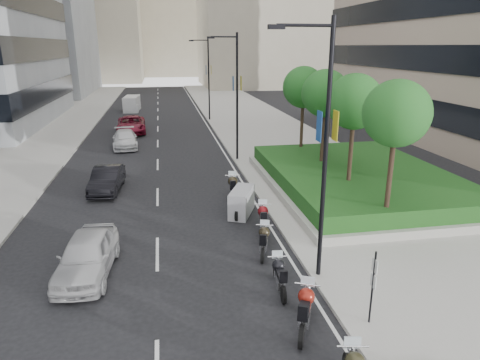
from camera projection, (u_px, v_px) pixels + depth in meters
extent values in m
plane|color=black|center=(204.00, 305.00, 13.98)|extent=(160.00, 160.00, 0.00)
cube|color=#9E9B93|center=(262.00, 128.00, 43.66)|extent=(10.00, 100.00, 0.15)
cube|color=#9E9B93|center=(44.00, 136.00, 40.05)|extent=(8.00, 100.00, 0.15)
cube|color=silver|center=(211.00, 131.00, 42.77)|extent=(0.12, 100.00, 0.01)
cube|color=silver|center=(158.00, 132.00, 41.88)|extent=(0.12, 100.00, 0.01)
cube|color=gray|center=(15.00, 3.00, 71.06)|extent=(22.00, 26.00, 30.00)
cube|color=#B7AD93|center=(82.00, 6.00, 99.64)|extent=(26.00, 24.00, 34.00)
cube|color=#B7AD93|center=(167.00, 6.00, 121.25)|extent=(30.00, 24.00, 38.00)
cube|color=#A19F95|center=(357.00, 185.00, 24.98)|extent=(10.00, 14.00, 0.40)
cube|color=#134417|center=(358.00, 175.00, 24.80)|extent=(9.40, 13.40, 0.80)
cylinder|color=#332319|center=(389.00, 181.00, 18.44)|extent=(0.22, 0.22, 4.00)
sphere|color=#1A541F|center=(397.00, 114.00, 17.57)|extent=(2.80, 2.80, 2.80)
cylinder|color=#332319|center=(350.00, 158.00, 22.19)|extent=(0.22, 0.22, 4.00)
sphere|color=#1A541F|center=(355.00, 102.00, 21.32)|extent=(2.80, 2.80, 2.80)
cylinder|color=#332319|center=(322.00, 142.00, 25.94)|extent=(0.22, 0.22, 4.00)
sphere|color=#1A541F|center=(325.00, 93.00, 25.07)|extent=(2.80, 2.80, 2.80)
cylinder|color=#332319|center=(302.00, 130.00, 29.70)|extent=(0.22, 0.22, 4.00)
sphere|color=#1A541F|center=(303.00, 87.00, 28.83)|extent=(2.80, 2.80, 2.80)
cylinder|color=black|center=(325.00, 159.00, 14.31)|extent=(0.16, 0.16, 9.00)
cylinder|color=black|center=(305.00, 25.00, 12.90)|extent=(1.80, 0.10, 0.10)
cube|color=black|center=(276.00, 27.00, 12.76)|extent=(0.50, 0.22, 0.14)
cube|color=gold|center=(335.00, 126.00, 14.03)|extent=(0.02, 0.45, 1.00)
cube|color=navy|center=(319.00, 126.00, 13.94)|extent=(0.02, 0.45, 1.00)
cylinder|color=black|center=(237.00, 99.00, 30.27)|extent=(0.16, 0.16, 9.00)
cylinder|color=black|center=(224.00, 37.00, 28.85)|extent=(1.80, 0.10, 0.10)
cube|color=black|center=(211.00, 37.00, 28.72)|extent=(0.50, 0.22, 0.14)
cube|color=gold|center=(241.00, 83.00, 29.99)|extent=(0.02, 0.45, 1.00)
cube|color=navy|center=(233.00, 83.00, 29.89)|extent=(0.02, 0.45, 1.00)
cylinder|color=black|center=(209.00, 80.00, 47.16)|extent=(0.16, 0.16, 9.00)
cylinder|color=black|center=(200.00, 40.00, 45.75)|extent=(1.80, 0.10, 0.10)
cube|color=black|center=(191.00, 41.00, 45.61)|extent=(0.50, 0.22, 0.14)
cube|color=gold|center=(211.00, 70.00, 46.88)|extent=(0.02, 0.45, 1.00)
cube|color=navy|center=(206.00, 70.00, 46.78)|extent=(0.02, 0.45, 1.00)
cylinder|color=black|center=(372.00, 290.00, 12.56)|extent=(0.06, 0.06, 2.50)
cube|color=silver|center=(375.00, 266.00, 12.32)|extent=(0.02, 0.32, 0.42)
cube|color=silver|center=(373.00, 281.00, 12.47)|extent=(0.02, 0.32, 0.42)
cylinder|color=silver|center=(353.00, 346.00, 10.37)|extent=(0.78, 0.19, 0.05)
cylinder|color=black|center=(301.00, 337.00, 11.94)|extent=(0.39, 0.66, 0.66)
cylinder|color=black|center=(307.00, 303.00, 13.52)|extent=(0.39, 0.66, 0.66)
cube|color=silver|center=(304.00, 315.00, 12.63)|extent=(0.67, 0.96, 0.45)
sphere|color=maroon|center=(306.00, 296.00, 12.83)|extent=(0.51, 0.51, 0.51)
cube|color=black|center=(304.00, 311.00, 12.23)|extent=(0.60, 0.85, 0.17)
cylinder|color=silver|center=(308.00, 284.00, 13.03)|extent=(0.74, 0.38, 0.05)
cylinder|color=black|center=(284.00, 295.00, 14.03)|extent=(0.17, 0.60, 0.59)
cylinder|color=black|center=(276.00, 272.00, 15.47)|extent=(0.17, 0.60, 0.59)
cube|color=silver|center=(280.00, 279.00, 14.66)|extent=(0.36, 0.83, 0.40)
sphere|color=black|center=(279.00, 265.00, 14.85)|extent=(0.46, 0.46, 0.46)
cube|color=black|center=(282.00, 276.00, 14.29)|extent=(0.33, 0.74, 0.15)
cylinder|color=silver|center=(278.00, 257.00, 15.03)|extent=(0.71, 0.11, 0.05)
cylinder|color=black|center=(262.00, 256.00, 16.63)|extent=(0.29, 0.61, 0.60)
cylinder|color=black|center=(265.00, 239.00, 18.09)|extent=(0.29, 0.61, 0.60)
cube|color=silver|center=(264.00, 244.00, 17.26)|extent=(0.52, 0.87, 0.40)
sphere|color=black|center=(264.00, 232.00, 17.46)|extent=(0.46, 0.46, 0.46)
cube|color=black|center=(263.00, 240.00, 16.90)|extent=(0.47, 0.77, 0.15)
cylinder|color=silver|center=(265.00, 225.00, 17.64)|extent=(0.70, 0.25, 0.05)
cylinder|color=black|center=(264.00, 233.00, 18.66)|extent=(0.24, 0.65, 0.64)
cylinder|color=black|center=(262.00, 218.00, 20.23)|extent=(0.24, 0.65, 0.64)
cube|color=silver|center=(263.00, 222.00, 19.34)|extent=(0.47, 0.92, 0.43)
sphere|color=#620D11|center=(263.00, 211.00, 19.55)|extent=(0.49, 0.49, 0.49)
cube|color=black|center=(263.00, 218.00, 18.95)|extent=(0.43, 0.81, 0.16)
cylinder|color=silver|center=(263.00, 204.00, 19.75)|extent=(0.76, 0.20, 0.05)
cylinder|color=black|center=(238.00, 215.00, 20.65)|extent=(0.37, 0.64, 0.64)
cylinder|color=black|center=(245.00, 203.00, 22.19)|extent=(0.37, 0.64, 0.64)
cube|color=gray|center=(242.00, 202.00, 21.31)|extent=(1.68, 2.35, 1.30)
cylinder|color=black|center=(233.00, 199.00, 22.70)|extent=(0.23, 0.70, 0.69)
cylinder|color=black|center=(232.00, 188.00, 24.39)|extent=(0.23, 0.70, 0.69)
cube|color=silver|center=(233.00, 191.00, 23.43)|extent=(0.47, 0.98, 0.46)
sphere|color=black|center=(233.00, 181.00, 23.66)|extent=(0.53, 0.53, 0.53)
cube|color=black|center=(233.00, 186.00, 23.01)|extent=(0.43, 0.87, 0.18)
cylinder|color=silver|center=(232.00, 175.00, 23.87)|extent=(0.82, 0.17, 0.06)
imported|color=#B3B3B5|center=(87.00, 255.00, 15.70)|extent=(2.17, 4.63, 1.53)
imported|color=black|center=(107.00, 179.00, 24.82)|extent=(1.82, 4.37, 1.41)
imported|color=silver|center=(125.00, 139.00, 35.62)|extent=(2.32, 4.93, 1.39)
imported|color=maroon|center=(131.00, 125.00, 41.60)|extent=(2.92, 5.88, 1.60)
cube|color=silver|center=(132.00, 104.00, 55.56)|extent=(2.05, 4.60, 1.88)
cube|color=silver|center=(131.00, 109.00, 54.10)|extent=(1.78, 1.20, 0.98)
cylinder|color=black|center=(126.00, 110.00, 54.11)|extent=(0.22, 0.63, 0.63)
cylinder|color=black|center=(137.00, 110.00, 54.36)|extent=(0.22, 0.63, 0.63)
cylinder|color=black|center=(127.00, 107.00, 56.97)|extent=(0.22, 0.63, 0.63)
cylinder|color=black|center=(138.00, 107.00, 57.22)|extent=(0.22, 0.63, 0.63)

